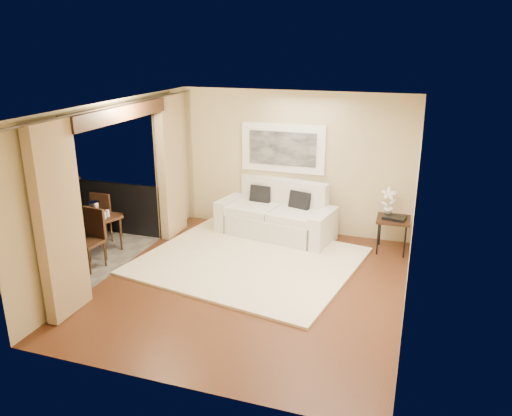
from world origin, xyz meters
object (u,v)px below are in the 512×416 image
at_px(sofa, 277,217).
at_px(balcony_chair_near, 92,234).
at_px(side_table, 393,221).
at_px(ice_bucket, 94,207).
at_px(balcony_chair_far, 104,212).
at_px(orchid, 388,202).
at_px(bistro_table, 100,221).

bearing_deg(sofa, balcony_chair_near, -127.20).
distance_m(sofa, side_table, 2.15).
xyz_separation_m(sofa, ice_bucket, (-2.86, -1.65, 0.41)).
relative_size(side_table, balcony_chair_far, 0.66).
relative_size(sofa, balcony_chair_near, 2.33).
height_order(orchid, ice_bucket, orchid).
height_order(bistro_table, balcony_chair_far, balcony_chair_far).
distance_m(sofa, ice_bucket, 3.33).
relative_size(sofa, ice_bucket, 11.53).
distance_m(bistro_table, balcony_chair_near, 0.52).
relative_size(balcony_chair_near, ice_bucket, 4.95).
height_order(side_table, balcony_chair_far, balcony_chair_far).
bearing_deg(orchid, sofa, -179.38).
bearing_deg(side_table, sofa, 177.40).
xyz_separation_m(sofa, balcony_chair_near, (-2.48, -2.29, 0.20)).
height_order(bistro_table, ice_bucket, ice_bucket).
height_order(sofa, balcony_chair_near, sofa).
distance_m(side_table, balcony_chair_far, 5.24).
bearing_deg(ice_bucket, orchid, 18.95).
relative_size(side_table, orchid, 1.21).
height_order(sofa, balcony_chair_far, sofa).
bearing_deg(sofa, ice_bucket, -139.78).
height_order(sofa, side_table, sofa).
height_order(side_table, ice_bucket, ice_bucket).
xyz_separation_m(bistro_table, ice_bucket, (-0.19, 0.15, 0.18)).
height_order(sofa, bistro_table, sofa).
relative_size(sofa, balcony_chair_far, 2.48).
xyz_separation_m(balcony_chair_far, balcony_chair_near, (0.49, -1.05, 0.04)).
bearing_deg(balcony_chair_near, side_table, 33.83).
bearing_deg(bistro_table, balcony_chair_far, 118.43).
bearing_deg(bistro_table, ice_bucket, 141.45).
bearing_deg(sofa, bistro_table, -135.80).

